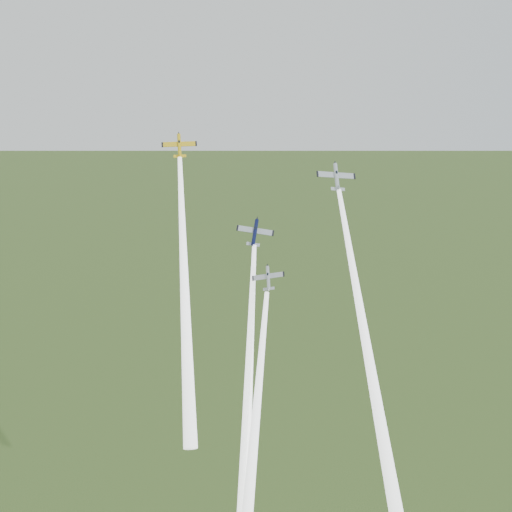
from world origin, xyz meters
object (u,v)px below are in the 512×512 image
at_px(plane_silver_right, 337,177).
at_px(plane_silver_low, 268,278).
at_px(plane_navy, 255,232).
at_px(plane_yellow, 179,146).

xyz_separation_m(plane_silver_right, plane_silver_low, (-14.37, -8.65, -19.22)).
relative_size(plane_navy, plane_silver_low, 1.22).
relative_size(plane_yellow, plane_navy, 0.94).
bearing_deg(plane_yellow, plane_silver_low, -49.28).
distance_m(plane_yellow, plane_navy, 25.23).
bearing_deg(plane_yellow, plane_silver_right, -21.57).
height_order(plane_yellow, plane_silver_right, plane_yellow).
xyz_separation_m(plane_yellow, plane_silver_right, (33.47, -9.06, -5.40)).
relative_size(plane_yellow, plane_silver_low, 1.15).
height_order(plane_navy, plane_silver_right, plane_silver_right).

